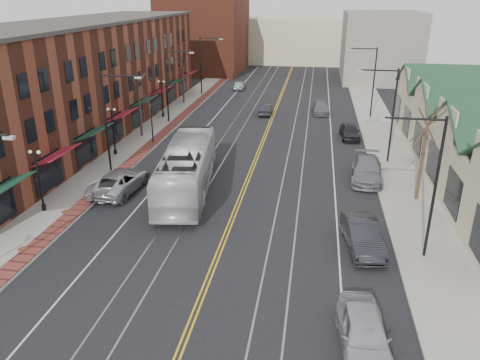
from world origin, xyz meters
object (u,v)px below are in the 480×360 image
(parked_suv, at_px, (120,181))
(transit_bus, at_px, (187,168))
(parked_car_a, at_px, (364,333))
(parked_car_d, at_px, (350,131))
(parked_car_b, at_px, (363,235))
(parked_car_c, at_px, (367,170))

(parked_suv, bearing_deg, transit_bus, -164.75)
(transit_bus, bearing_deg, parked_car_a, 120.11)
(parked_suv, bearing_deg, parked_car_d, -132.18)
(parked_car_a, relative_size, parked_car_d, 1.12)
(parked_car_b, relative_size, parked_car_c, 0.88)
(parked_car_c, height_order, parked_car_d, parked_car_c)
(parked_suv, relative_size, parked_car_a, 1.21)
(transit_bus, xyz_separation_m, parked_car_a, (11.61, -15.16, -0.97))
(parked_car_b, height_order, parked_car_d, parked_car_b)
(transit_bus, bearing_deg, parked_car_c, -168.90)
(parked_suv, relative_size, parked_car_d, 1.36)
(transit_bus, relative_size, parked_car_d, 2.95)
(transit_bus, bearing_deg, parked_car_b, 144.27)
(parked_car_d, bearing_deg, parked_suv, -140.00)
(parked_car_c, bearing_deg, transit_bus, -158.17)
(parked_suv, distance_m, parked_car_c, 19.15)
(transit_bus, distance_m, parked_car_b, 13.93)
(parked_car_a, xyz_separation_m, parked_car_b, (0.61, 8.55, 0.00))
(parked_car_d, bearing_deg, parked_car_b, -94.92)
(parked_suv, relative_size, parked_car_c, 1.03)
(transit_bus, height_order, parked_car_c, transit_bus)
(parked_suv, xyz_separation_m, parked_car_a, (16.56, -14.18, 0.01))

